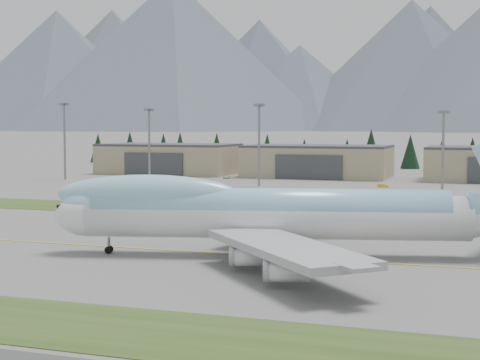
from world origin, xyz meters
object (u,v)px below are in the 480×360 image
at_px(boeing_747_freighter, 270,212).
at_px(hangar_center, 318,161).
at_px(service_vehicle_a, 227,179).
at_px(service_vehicle_b, 383,187).
at_px(hangar_left, 169,159).

bearing_deg(boeing_747_freighter, hangar_center, 86.63).
xyz_separation_m(boeing_747_freighter, hangar_center, (-27.83, 149.35, -0.49)).
xyz_separation_m(service_vehicle_a, service_vehicle_b, (53.13, -16.59, 0.00)).
bearing_deg(service_vehicle_a, boeing_747_freighter, -58.09).
bearing_deg(hangar_left, service_vehicle_b, -22.76).
distance_m(boeing_747_freighter, service_vehicle_a, 142.42).
bearing_deg(hangar_left, hangar_center, 0.00).
xyz_separation_m(boeing_747_freighter, hangar_left, (-82.83, 149.35, -0.49)).
distance_m(hangar_center, service_vehicle_a, 32.17).
bearing_deg(service_vehicle_b, service_vehicle_a, 73.81).
relative_size(service_vehicle_a, service_vehicle_b, 1.06).
bearing_deg(service_vehicle_a, service_vehicle_b, -7.79).
bearing_deg(boeing_747_freighter, service_vehicle_b, 76.56).
bearing_deg(boeing_747_freighter, service_vehicle_a, 98.43).
bearing_deg(service_vehicle_a, hangar_left, 157.84).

